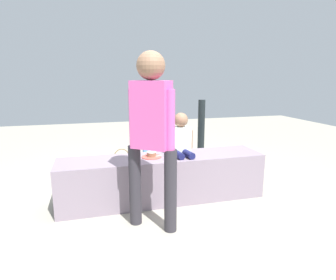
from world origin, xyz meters
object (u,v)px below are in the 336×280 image
object	(u,v)px
gift_bag	(151,157)
handbag_black_leather	(124,176)
water_bottle_far_side	(169,160)
cake_box_white	(172,169)
child_seated	(181,137)
water_bottle_near_gift	(225,172)
adult_standing	(152,126)
cake_plate	(152,156)
handbag_brown_canvas	(122,164)

from	to	relation	value
gift_bag	handbag_black_leather	distance (m)	0.88
water_bottle_far_side	cake_box_white	bearing A→B (deg)	-98.56
child_seated	gift_bag	size ratio (longest dim) A/B	1.43
handbag_black_leather	water_bottle_near_gift	bearing A→B (deg)	-4.78
adult_standing	handbag_black_leather	size ratio (longest dim) A/B	4.25
cake_plate	water_bottle_far_side	size ratio (longest dim) A/B	1.05
water_bottle_near_gift	cake_box_white	size ratio (longest dim) A/B	0.71
adult_standing	cake_plate	xyz separation A→B (m)	(0.12, 0.58, -0.43)
cake_plate	water_bottle_far_side	world-z (taller)	cake_plate
child_seated	cake_box_white	bearing A→B (deg)	80.64
handbag_black_leather	adult_standing	bearing A→B (deg)	-83.18
adult_standing	cake_plate	world-z (taller)	adult_standing
adult_standing	handbag_brown_canvas	bearing A→B (deg)	93.53
adult_standing	gift_bag	size ratio (longest dim) A/B	4.75
cake_plate	cake_box_white	size ratio (longest dim) A/B	0.70
child_seated	handbag_brown_canvas	size ratio (longest dim) A/B	1.35
handbag_black_leather	child_seated	bearing A→B (deg)	-41.22
adult_standing	gift_bag	bearing A→B (deg)	78.46
gift_bag	water_bottle_near_gift	world-z (taller)	gift_bag
child_seated	handbag_brown_canvas	world-z (taller)	child_seated
gift_bag	handbag_brown_canvas	xyz separation A→B (m)	(-0.48, -0.15, -0.02)
gift_bag	cake_box_white	size ratio (longest dim) A/B	1.06
water_bottle_near_gift	water_bottle_far_side	world-z (taller)	water_bottle_near_gift
cake_box_white	water_bottle_far_side	bearing A→B (deg)	81.44
handbag_brown_canvas	cake_plate	bearing A→B (deg)	-78.67
cake_plate	water_bottle_near_gift	size ratio (longest dim) A/B	0.99
child_seated	cake_box_white	xyz separation A→B (m)	(0.13, 0.80, -0.65)
cake_plate	handbag_brown_canvas	distance (m)	1.19
handbag_black_leather	water_bottle_far_side	bearing A→B (deg)	39.53
handbag_brown_canvas	water_bottle_far_side	bearing A→B (deg)	6.23
handbag_black_leather	cake_box_white	bearing A→B (deg)	20.61
child_seated	adult_standing	distance (m)	0.79
cake_box_white	handbag_black_leather	size ratio (longest dim) A/B	0.85
cake_plate	water_bottle_near_gift	xyz separation A→B (m)	(1.11, 0.42, -0.43)
adult_standing	cake_box_white	xyz separation A→B (m)	(0.59, 1.39, -0.90)
child_seated	water_bottle_near_gift	xyz separation A→B (m)	(0.77, 0.41, -0.62)
water_bottle_near_gift	water_bottle_far_side	bearing A→B (deg)	127.41
water_bottle_far_side	cake_box_white	world-z (taller)	water_bottle_far_side
adult_standing	water_bottle_far_side	bearing A→B (deg)	69.70
child_seated	handbag_brown_canvas	bearing A→B (deg)	117.54
handbag_brown_canvas	handbag_black_leather	bearing A→B (deg)	-93.02
gift_bag	water_bottle_near_gift	xyz separation A→B (m)	(0.86, -0.83, -0.04)
cake_plate	gift_bag	size ratio (longest dim) A/B	0.66
child_seated	water_bottle_far_side	distance (m)	1.34
cake_plate	handbag_brown_canvas	world-z (taller)	cake_plate
water_bottle_far_side	adult_standing	bearing A→B (deg)	-110.30
handbag_brown_canvas	child_seated	bearing A→B (deg)	-62.46
water_bottle_near_gift	water_bottle_far_side	xyz separation A→B (m)	(-0.58, 0.76, -0.01)
child_seated	gift_bag	bearing A→B (deg)	94.13
water_bottle_near_gift	cake_box_white	world-z (taller)	water_bottle_near_gift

